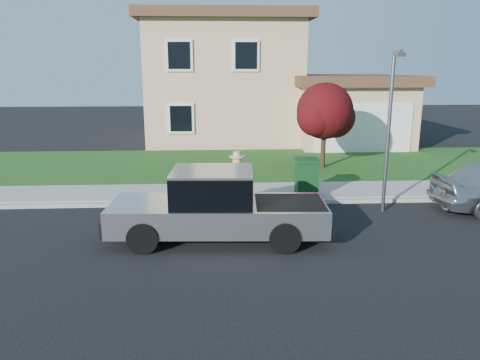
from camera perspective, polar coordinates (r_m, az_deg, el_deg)
The scene contains 10 objects.
ground at distance 11.48m, azimuth -0.11°, elevation -7.14°, with size 80.00×80.00×0.00m, color black.
curb at distance 14.28m, azimuth 3.28°, elevation -2.70°, with size 40.00×0.20×0.12m, color gray.
sidewalk at distance 15.33m, azimuth 2.82°, elevation -1.49°, with size 40.00×2.00×0.15m, color gray.
lawn at distance 19.70m, azimuth 1.47°, elevation 1.85°, with size 40.00×7.00×0.10m, color #154A19.
house at distance 27.18m, azimuth 0.82°, elevation 11.72°, with size 14.00×11.30×6.85m.
pickup_truck at distance 11.17m, azimuth -2.80°, elevation -3.39°, with size 5.34×2.16×1.72m.
woman at distance 13.16m, azimuth -0.36°, elevation -0.54°, with size 0.68×0.55×1.80m.
ornamental_tree at distance 18.99m, azimuth 10.38°, elevation 7.96°, with size 2.47×2.23×3.39m.
trash_bin at distance 14.75m, azimuth 8.12°, elevation 0.41°, with size 0.73×0.83×1.15m.
street_lamp at distance 13.65m, azimuth 17.79°, elevation 6.66°, with size 0.22×0.58×4.50m.
Camera 1 is at (-0.57, -10.72, 4.07)m, focal length 35.00 mm.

